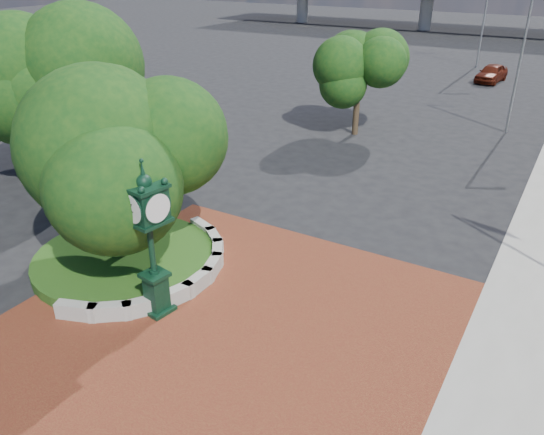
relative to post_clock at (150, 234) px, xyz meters
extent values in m
plane|color=black|center=(2.14, 1.52, -2.62)|extent=(200.00, 200.00, 0.00)
cube|color=maroon|center=(2.14, 0.52, -2.60)|extent=(12.00, 12.00, 0.04)
cube|color=#9E9B93|center=(-1.77, -1.49, -2.35)|extent=(1.29, 0.76, 0.54)
cube|color=#9E9B93|center=(-0.91, -1.02, -2.35)|extent=(1.20, 1.04, 0.54)
cube|color=#9E9B93|center=(-0.24, -0.32, -2.35)|extent=(1.00, 1.22, 0.54)
cube|color=#9E9B93|center=(0.19, 0.55, -2.35)|extent=(0.71, 1.30, 0.54)
cube|color=#9E9B93|center=(0.34, 1.52, -2.35)|extent=(0.35, 1.25, 0.54)
cube|color=#9E9B93|center=(0.19, 2.48, -2.35)|extent=(0.71, 1.30, 0.54)
cube|color=#9E9B93|center=(-0.24, 3.35, -2.35)|extent=(1.00, 1.22, 0.54)
cube|color=#9E9B93|center=(-0.91, 4.05, -2.35)|extent=(1.20, 1.04, 0.54)
cube|color=#9E9B93|center=(-1.77, 4.52, -2.35)|extent=(1.29, 0.76, 0.54)
cylinder|color=#1C4614|center=(-2.86, 1.52, -2.42)|extent=(6.10, 6.10, 0.40)
cylinder|color=#9E9B93|center=(-32.86, 71.52, 0.38)|extent=(1.80, 1.80, 6.00)
cylinder|color=#9E9B93|center=(-12.86, 71.52, 0.38)|extent=(1.80, 1.80, 6.00)
cylinder|color=#38281C|center=(-2.86, 1.52, -1.54)|extent=(0.36, 0.36, 2.17)
sphere|color=#103D13|center=(-2.86, 1.52, 1.11)|extent=(5.20, 5.20, 5.20)
cylinder|color=#38281C|center=(-10.86, 6.52, -1.40)|extent=(0.36, 0.36, 2.45)
sphere|color=#103D13|center=(-10.86, 6.52, 1.51)|extent=(5.60, 5.60, 5.60)
cylinder|color=#38281C|center=(-1.86, 19.52, -1.66)|extent=(0.36, 0.36, 1.92)
sphere|color=#103D13|center=(-1.86, 19.52, 0.62)|extent=(4.40, 4.40, 4.40)
cube|color=black|center=(0.00, 0.00, -2.54)|extent=(0.92, 0.92, 0.16)
cube|color=black|center=(0.00, 0.00, -1.92)|extent=(0.63, 0.63, 1.11)
cube|color=black|center=(0.00, 0.00, -1.34)|extent=(0.81, 0.81, 0.12)
cylinder|color=black|center=(0.00, 0.00, -0.42)|extent=(0.17, 0.17, 1.71)
cube|color=black|center=(0.00, 0.00, 0.94)|extent=(1.04, 1.04, 0.90)
cylinder|color=white|center=(-0.07, -0.47, 0.94)|extent=(0.80, 0.19, 0.80)
cylinder|color=white|center=(0.07, 0.47, 0.94)|extent=(0.80, 0.19, 0.80)
cylinder|color=white|center=(-0.47, 0.07, 0.94)|extent=(0.19, 0.80, 0.80)
cylinder|color=white|center=(0.47, -0.07, 0.94)|extent=(0.19, 0.80, 0.80)
sphere|color=black|center=(0.00, 0.00, 1.57)|extent=(0.44, 0.44, 0.44)
cone|color=black|center=(0.00, 0.00, 1.90)|extent=(0.18, 0.18, 0.50)
imported|color=#50170B|center=(2.29, 39.11, -1.88)|extent=(2.28, 4.52, 1.48)
cylinder|color=slate|center=(5.89, 24.55, 1.37)|extent=(0.14, 0.14, 7.97)
cylinder|color=slate|center=(-0.18, 45.59, 2.47)|extent=(0.18, 0.18, 10.18)
camera|label=1|loc=(9.58, -9.45, 6.94)|focal=35.00mm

